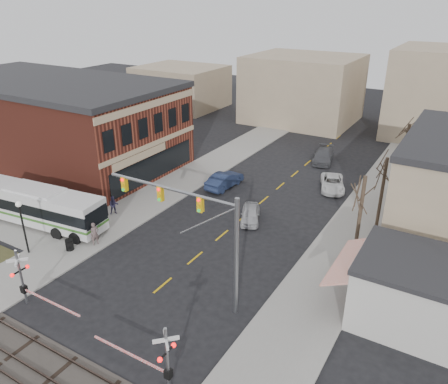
% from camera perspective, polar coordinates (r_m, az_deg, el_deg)
% --- Properties ---
extents(ground, '(160.00, 160.00, 0.00)m').
position_cam_1_polar(ground, '(30.05, -10.43, -13.86)').
color(ground, black).
rests_on(ground, ground).
extents(sidewalk_west, '(5.00, 60.00, 0.12)m').
position_cam_1_polar(sidewalk_west, '(48.90, -3.82, 2.30)').
color(sidewalk_west, gray).
rests_on(sidewalk_west, ground).
extents(sidewalk_east, '(5.00, 60.00, 0.12)m').
position_cam_1_polar(sidewalk_east, '(42.07, 18.15, -2.78)').
color(sidewalk_east, gray).
rests_on(sidewalk_east, ground).
extents(plaza_west, '(20.00, 10.00, 0.11)m').
position_cam_1_polar(plaza_west, '(47.98, -26.84, -0.88)').
color(plaza_west, gray).
rests_on(plaza_west, ground).
extents(brick_building, '(30.40, 15.40, 9.60)m').
position_cam_1_polar(brick_building, '(56.27, -21.44, 8.74)').
color(brick_building, maroon).
rests_on(brick_building, ground).
extents(awning_shop, '(9.74, 6.20, 4.30)m').
position_cam_1_polar(awning_shop, '(29.18, 24.94, -12.08)').
color(awning_shop, beige).
rests_on(awning_shop, ground).
extents(tree_east_a, '(0.28, 0.28, 6.75)m').
position_cam_1_polar(tree_east_a, '(33.33, 17.26, -3.38)').
color(tree_east_a, '#382B21').
rests_on(tree_east_a, sidewalk_east).
extents(tree_east_b, '(0.28, 0.28, 6.30)m').
position_cam_1_polar(tree_east_b, '(38.74, 19.90, -0.15)').
color(tree_east_b, '#382B21').
rests_on(tree_east_b, sidewalk_east).
extents(tree_east_c, '(0.28, 0.28, 7.20)m').
position_cam_1_polar(tree_east_c, '(45.97, 22.35, 3.88)').
color(tree_east_c, '#382B21').
rests_on(tree_east_c, sidewalk_east).
extents(transit_bus, '(13.04, 4.20, 3.30)m').
position_cam_1_polar(transit_bus, '(40.84, -23.17, -1.61)').
color(transit_bus, silver).
rests_on(transit_bus, ground).
extents(traffic_signal_mast, '(9.65, 0.30, 8.00)m').
position_cam_1_polar(traffic_signal_mast, '(26.74, -3.36, -3.98)').
color(traffic_signal_mast, gray).
rests_on(traffic_signal_mast, ground).
extents(rr_crossing_west, '(5.60, 1.36, 4.00)m').
position_cam_1_polar(rr_crossing_west, '(30.77, -24.47, -10.41)').
color(rr_crossing_west, gray).
rests_on(rr_crossing_west, ground).
extents(rr_crossing_east, '(5.60, 1.36, 4.00)m').
position_cam_1_polar(rr_crossing_east, '(23.40, -8.28, -20.57)').
color(rr_crossing_east, gray).
rests_on(rr_crossing_east, ground).
extents(street_lamp, '(0.44, 0.44, 4.39)m').
position_cam_1_polar(street_lamp, '(36.05, -24.97, -2.93)').
color(street_lamp, black).
rests_on(street_lamp, sidewalk_west).
extents(trash_bin, '(0.60, 0.60, 0.90)m').
position_cam_1_polar(trash_bin, '(36.41, -19.54, -6.51)').
color(trash_bin, black).
rests_on(trash_bin, sidewalk_west).
extents(car_a, '(3.04, 4.24, 1.34)m').
position_cam_1_polar(car_a, '(38.78, 3.46, -2.87)').
color(car_a, '#B0B1B5').
rests_on(car_a, ground).
extents(car_b, '(2.03, 5.05, 1.63)m').
position_cam_1_polar(car_b, '(45.36, 0.07, 1.58)').
color(car_b, '#1B2745').
rests_on(car_b, ground).
extents(car_c, '(3.83, 5.39, 1.36)m').
position_cam_1_polar(car_c, '(46.28, 13.98, 1.12)').
color(car_c, silver).
rests_on(car_c, ground).
extents(car_d, '(3.18, 5.58, 1.52)m').
position_cam_1_polar(car_d, '(53.89, 12.85, 4.66)').
color(car_d, '#47484C').
rests_on(car_d, ground).
extents(pedestrian_near, '(0.70, 0.82, 1.91)m').
position_cam_1_polar(pedestrian_near, '(36.28, -16.53, -5.26)').
color(pedestrian_near, '#655251').
rests_on(pedestrian_near, sidewalk_west).
extents(pedestrian_far, '(1.05, 1.06, 1.73)m').
position_cam_1_polar(pedestrian_far, '(40.81, -14.21, -1.68)').
color(pedestrian_far, '#38355C').
rests_on(pedestrian_far, sidewalk_west).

